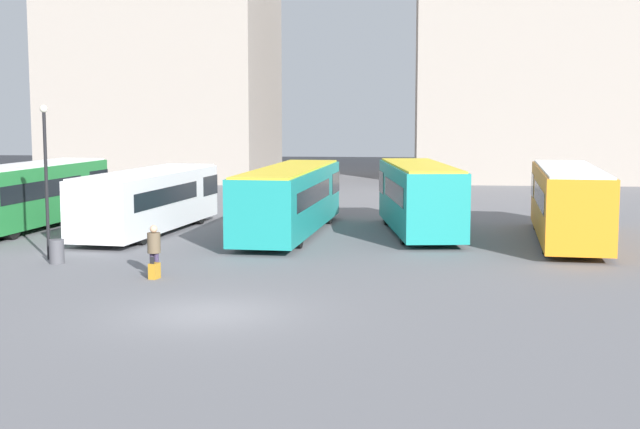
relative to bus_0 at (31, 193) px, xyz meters
The scene contains 10 objects.
ground_plane 20.08m from the bus_0, 53.87° to the right, with size 160.00×160.00×0.00m, color slate.
bus_0 is the anchor object (origin of this frame).
bus_1 5.89m from the bus_0, ahead, with size 3.88×11.05×2.75m.
bus_2 12.04m from the bus_0, ahead, with size 3.39×12.48×2.91m.
bus_3 17.58m from the bus_0, ahead, with size 3.76×10.13×3.04m.
bus_4 23.70m from the bus_0, ahead, with size 3.49×11.39×3.05m.
traveler 14.16m from the bus_0, 51.16° to the right, with size 0.52×0.52×1.67m.
suitcase 14.68m from the bus_0, 51.95° to the right, with size 0.33×0.44×0.74m.
lamp_post_0 9.38m from the bus_0, 63.14° to the right, with size 0.28×0.28×5.55m.
trash_bin 10.29m from the bus_0, 62.06° to the right, with size 0.52×0.52×0.85m.
Camera 1 is at (5.16, -22.76, 5.36)m, focal length 50.00 mm.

